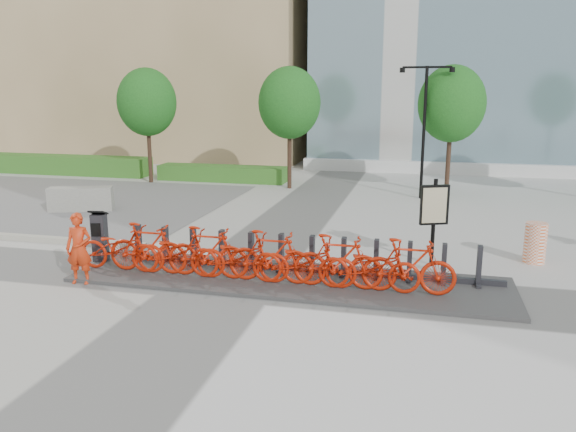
% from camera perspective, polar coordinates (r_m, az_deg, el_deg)
% --- Properties ---
extents(ground, '(120.00, 120.00, 0.00)m').
position_cam_1_polar(ground, '(12.54, -6.12, -6.59)').
color(ground, silver).
extents(gravel_patch, '(14.00, 14.00, 0.00)m').
position_cam_1_polar(gravel_patch, '(23.31, -23.74, 1.43)').
color(gravel_patch, gray).
rests_on(gravel_patch, ground).
extents(hedge_a, '(10.00, 1.40, 0.90)m').
position_cam_1_polar(hedge_a, '(30.76, -22.49, 4.86)').
color(hedge_a, '#31762A').
rests_on(hedge_a, ground).
extents(hedge_b, '(6.00, 1.20, 0.70)m').
position_cam_1_polar(hedge_b, '(26.23, -6.70, 4.33)').
color(hedge_b, '#31762A').
rests_on(hedge_b, ground).
extents(tree_0, '(2.60, 2.60, 5.10)m').
position_cam_1_polar(tree_0, '(26.09, -14.14, 11.14)').
color(tree_0, '#403123').
rests_on(tree_0, ground).
extents(tree_1, '(2.60, 2.60, 5.10)m').
position_cam_1_polar(tree_1, '(23.78, 0.15, 11.40)').
color(tree_1, '#403123').
rests_on(tree_1, ground).
extents(tree_2, '(2.60, 2.60, 5.10)m').
position_cam_1_polar(tree_2, '(23.14, 16.30, 10.87)').
color(tree_2, '#403123').
rests_on(tree_2, ground).
extents(streetlamp, '(2.00, 0.20, 5.00)m').
position_cam_1_polar(streetlamp, '(22.14, 13.70, 9.77)').
color(streetlamp, black).
rests_on(streetlamp, ground).
extents(dock_pad, '(9.60, 2.40, 0.08)m').
position_cam_1_polar(dock_pad, '(12.44, 0.03, -6.48)').
color(dock_pad, '#3C3C3C').
rests_on(dock_pad, ground).
extents(dock_rail_posts, '(8.02, 0.50, 0.85)m').
position_cam_1_polar(dock_rail_posts, '(12.72, 0.80, -3.84)').
color(dock_rail_posts, '#232428').
rests_on(dock_rail_posts, dock_pad).
extents(bike_0, '(1.95, 0.68, 1.03)m').
position_cam_1_polar(bike_0, '(13.40, -16.79, -3.14)').
color(bike_0, '#AE1B06').
rests_on(bike_0, dock_pad).
extents(bike_1, '(1.90, 0.54, 1.14)m').
position_cam_1_polar(bike_1, '(13.04, -14.07, -3.15)').
color(bike_1, '#AE1B06').
rests_on(bike_1, dock_pad).
extents(bike_2, '(1.95, 0.68, 1.03)m').
position_cam_1_polar(bike_2, '(12.74, -11.18, -3.64)').
color(bike_2, '#AE1B06').
rests_on(bike_2, dock_pad).
extents(bike_3, '(1.90, 0.54, 1.14)m').
position_cam_1_polar(bike_3, '(12.45, -8.18, -3.65)').
color(bike_3, '#AE1B06').
rests_on(bike_3, dock_pad).
extents(bike_4, '(1.95, 0.68, 1.03)m').
position_cam_1_polar(bike_4, '(12.22, -5.02, -4.15)').
color(bike_4, '#AE1B06').
rests_on(bike_4, dock_pad).
extents(bike_5, '(1.90, 0.54, 1.14)m').
position_cam_1_polar(bike_5, '(12.00, -1.76, -4.15)').
color(bike_5, '#AE1B06').
rests_on(bike_5, dock_pad).
extents(bike_6, '(1.95, 0.68, 1.03)m').
position_cam_1_polar(bike_6, '(11.85, 1.61, -4.65)').
color(bike_6, '#AE1B06').
rests_on(bike_6, dock_pad).
extents(bike_7, '(1.90, 0.54, 1.14)m').
position_cam_1_polar(bike_7, '(11.71, 5.07, -4.62)').
color(bike_7, '#AE1B06').
rests_on(bike_7, dock_pad).
extents(bike_8, '(1.95, 0.68, 1.03)m').
position_cam_1_polar(bike_8, '(11.65, 8.58, -5.10)').
color(bike_8, '#AE1B06').
rests_on(bike_8, dock_pad).
extents(bike_9, '(1.90, 0.54, 1.14)m').
position_cam_1_polar(bike_9, '(11.60, 12.14, -5.03)').
color(bike_9, '#AE1B06').
rests_on(bike_9, dock_pad).
extents(kiosk, '(0.43, 0.38, 1.26)m').
position_cam_1_polar(kiosk, '(14.23, -18.58, -1.96)').
color(kiosk, '#232428').
rests_on(kiosk, dock_pad).
extents(worker_red, '(0.62, 0.46, 1.56)m').
position_cam_1_polar(worker_red, '(12.93, -20.47, -3.11)').
color(worker_red, red).
rests_on(worker_red, ground).
extents(construction_barrel, '(0.66, 0.66, 0.99)m').
position_cam_1_polar(construction_barrel, '(14.89, 23.82, -2.51)').
color(construction_barrel, '#F35A18').
rests_on(construction_barrel, ground).
extents(jersey_barrier, '(2.22, 1.30, 0.83)m').
position_cam_1_polar(jersey_barrier, '(20.81, -20.28, 1.63)').
color(jersey_barrier, gray).
rests_on(jersey_barrier, ground).
extents(map_sign, '(0.67, 0.35, 2.10)m').
position_cam_1_polar(map_sign, '(13.67, 14.64, 0.73)').
color(map_sign, black).
rests_on(map_sign, ground).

